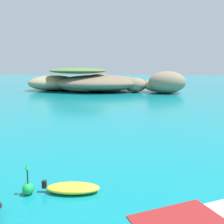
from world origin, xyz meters
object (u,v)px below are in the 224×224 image
(dinghy_tender, at_px, (73,188))
(channel_buoy, at_px, (28,188))
(islet_large, at_px, (84,82))
(islet_small, at_px, (160,84))

(dinghy_tender, distance_m, channel_buoy, 2.11)
(islet_large, relative_size, channel_buoy, 23.20)
(islet_small, bearing_deg, islet_large, 167.26)
(islet_large, distance_m, dinghy_tender, 56.41)
(islet_large, height_order, dinghy_tender, islet_large)
(islet_large, relative_size, dinghy_tender, 12.10)
(dinghy_tender, height_order, channel_buoy, channel_buoy)
(islet_small, bearing_deg, dinghy_tender, -99.44)
(dinghy_tender, bearing_deg, channel_buoy, -169.04)
(islet_small, distance_m, dinghy_tender, 51.87)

